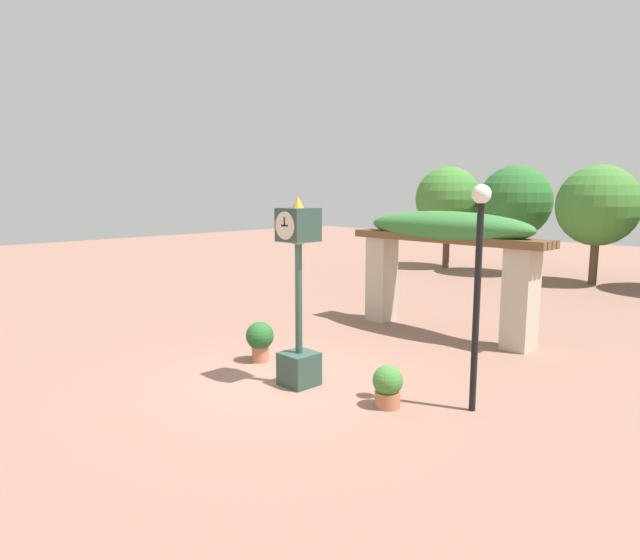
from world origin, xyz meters
The scene contains 6 objects.
ground_plane centered at (0.00, 0.00, 0.00)m, with size 60.00×60.00×0.00m, color #8E6656.
pedestal_clock centered at (0.32, 0.12, 1.55)m, with size 0.56×0.60×3.24m.
pergola centered at (0.00, 4.92, 2.10)m, with size 4.95×1.19×2.85m.
potted_plant_near_left centered at (-1.22, 0.47, 0.45)m, with size 0.55×0.55×0.79m.
potted_plant_near_right centered at (2.03, 0.43, 0.35)m, with size 0.47×0.47×0.67m.
lamp_post centered at (3.01, 1.26, 2.28)m, with size 0.28×0.28×3.42m.
Camera 1 is at (7.38, -6.16, 3.36)m, focal length 32.00 mm.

